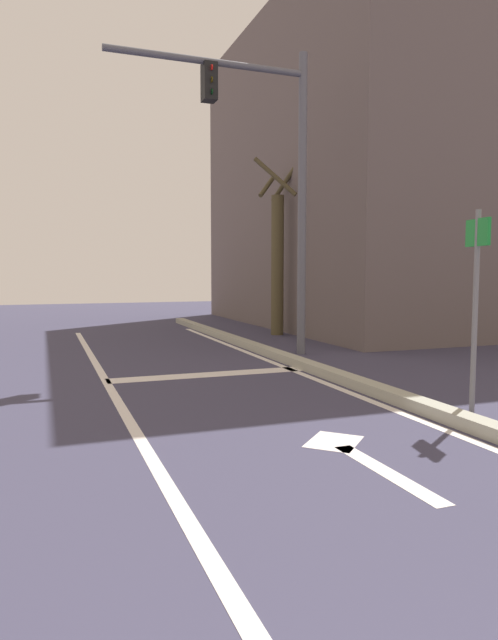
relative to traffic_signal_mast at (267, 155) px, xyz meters
name	(u,v)px	position (x,y,z in m)	size (l,w,h in m)	color
lane_line_center	(143,444)	(-3.10, -4.64, -3.71)	(0.12, 20.00, 0.01)	silver
lane_line_curbside	(409,416)	(-0.19, -4.64, -3.71)	(0.12, 20.00, 0.01)	silver
stop_bar	(208,375)	(-1.57, -1.50, -3.71)	(3.06, 0.40, 0.01)	silver
lane_arrow_stem	(386,472)	(-1.42, -6.03, -3.71)	(0.16, 1.40, 0.01)	silver
lane_arrow_head	(334,441)	(-1.42, -5.18, -3.71)	(0.56, 0.44, 0.01)	silver
curb_strip	(428,408)	(0.06, -4.64, -3.64)	(0.24, 24.00, 0.14)	#A2A290
traffic_signal_mast	(267,155)	(0.00, 0.00, 0.00)	(3.70, 0.34, 5.61)	#5A5B65
street_sign_post	(476,281)	(0.58, -4.74, -2.23)	(0.13, 0.44, 2.26)	slate
roadside_tree	(277,257)	(1.59, 3.21, -1.76)	(1.15, 1.12, 4.36)	brown
building_block	(420,181)	(7.16, 5.01, 0.68)	(10.41, 10.57, 8.79)	#655856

